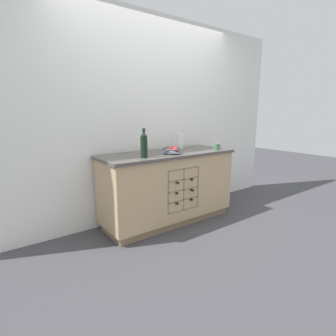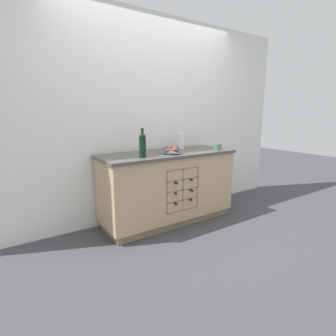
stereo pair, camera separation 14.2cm
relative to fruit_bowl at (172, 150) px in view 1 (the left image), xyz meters
The scene contains 7 objects.
ground_plane 0.93m from the fruit_bowl, 82.55° to the left, with size 14.00×14.00×0.00m, color #424247.
back_wall 0.58m from the fruit_bowl, 88.31° to the left, with size 4.40×0.06×2.55m, color white.
kitchen_island 0.49m from the fruit_bowl, 82.16° to the left, with size 1.70×0.65×0.88m.
fruit_bowl is the anchor object (origin of this frame).
white_pitcher 0.40m from the fruit_bowl, 38.65° to the left, with size 0.15×0.10×0.21m.
ceramic_mug 0.66m from the fruit_bowl, ahead, with size 0.11×0.07×0.08m.
standing_wine_bottle 0.43m from the fruit_bowl, behind, with size 0.08×0.08×0.31m.
Camera 1 is at (-1.86, -2.54, 1.36)m, focal length 28.00 mm.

